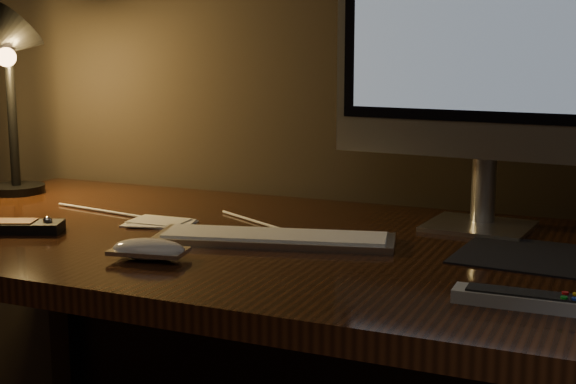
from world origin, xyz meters
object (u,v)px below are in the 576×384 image
at_px(tv_remote, 521,299).
at_px(desk_lamp, 7,68).
at_px(monitor, 487,35).
at_px(keyboard, 275,238).
at_px(mouse, 149,252).
at_px(media_remote, 18,226).
at_px(desk, 297,299).

height_order(tv_remote, desk_lamp, desk_lamp).
relative_size(monitor, keyboard, 1.45).
relative_size(mouse, media_remote, 0.72).
height_order(keyboard, media_remote, media_remote).
height_order(media_remote, desk_lamp, desk_lamp).
xyz_separation_m(desk, keyboard, (-0.00, -0.09, 0.14)).
bearing_deg(monitor, tv_remote, -67.51).
xyz_separation_m(desk, media_remote, (-0.46, -0.21, 0.14)).
height_order(mouse, desk_lamp, desk_lamp).
xyz_separation_m(desk, tv_remote, (0.43, -0.28, 0.14)).
bearing_deg(keyboard, desk, 74.68).
bearing_deg(keyboard, media_remote, -179.67).
relative_size(keyboard, media_remote, 2.45).
distance_m(keyboard, mouse, 0.23).
relative_size(desk, media_remote, 9.57).
xyz_separation_m(monitor, desk_lamp, (-1.01, -0.09, -0.07)).
relative_size(keyboard, mouse, 3.41).
bearing_deg(keyboard, mouse, -140.53).
height_order(monitor, keyboard, monitor).
height_order(monitor, desk_lamp, monitor).
bearing_deg(monitor, media_remote, -149.50).
xyz_separation_m(desk, mouse, (-0.14, -0.28, 0.14)).
relative_size(desk, mouse, 13.34).
relative_size(desk, tv_remote, 9.14).
bearing_deg(desk_lamp, tv_remote, -12.10).
bearing_deg(desk, mouse, -116.18).
height_order(desk, keyboard, keyboard).
relative_size(mouse, tv_remote, 0.69).
bearing_deg(tv_remote, mouse, 178.48).
relative_size(desk, desk_lamp, 3.77).
height_order(desk, mouse, mouse).
distance_m(keyboard, desk_lamp, 0.78).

